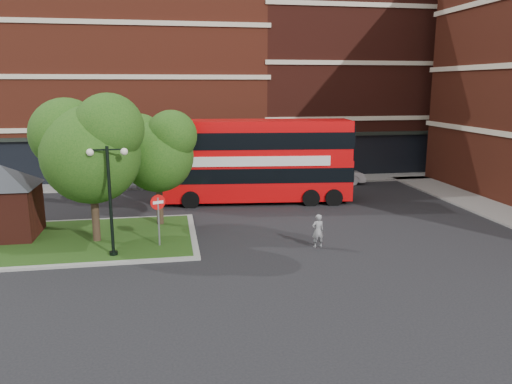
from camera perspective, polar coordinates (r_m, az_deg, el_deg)
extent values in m
plane|color=black|center=(23.14, -2.22, -6.90)|extent=(120.00, 120.00, 0.00)
cube|color=slate|center=(39.01, -5.54, 1.05)|extent=(44.00, 3.00, 0.12)
cube|color=maroon|center=(45.95, -16.68, 11.00)|extent=(26.00, 12.00, 14.00)
cube|color=#471911|center=(48.70, 10.57, 12.51)|extent=(18.00, 12.00, 16.00)
cube|color=gray|center=(26.28, -20.79, -5.22)|extent=(12.60, 7.60, 0.12)
cube|color=#19380F|center=(26.27, -20.79, -5.19)|extent=(12.00, 7.00, 0.15)
cube|color=#471911|center=(27.60, -26.75, -2.04)|extent=(3.00, 3.00, 2.50)
cone|color=#23262B|center=(27.26, -27.11, 1.63)|extent=(6.51, 6.51, 1.10)
cylinder|color=#2D2116|center=(25.06, -17.96, -1.33)|extent=(0.36, 0.36, 3.92)
sphere|color=#194711|center=(24.64, -18.32, 4.06)|extent=(4.60, 4.60, 4.60)
sphere|color=#194711|center=(25.41, -20.82, 6.18)|extent=(3.45, 3.45, 3.45)
sphere|color=#194711|center=(23.94, -16.48, 6.99)|extent=(3.22, 3.22, 3.22)
cylinder|color=#2D2116|center=(27.30, -10.99, -0.35)|extent=(0.36, 0.36, 3.47)
sphere|color=#194711|center=(26.93, -11.17, 4.03)|extent=(3.80, 3.80, 3.80)
sphere|color=#194711|center=(27.43, -13.22, 5.78)|extent=(2.85, 2.85, 2.85)
sphere|color=#194711|center=(26.42, -9.63, 6.37)|extent=(2.66, 2.66, 2.66)
cylinder|color=black|center=(22.59, -16.30, -1.26)|extent=(0.14, 0.14, 5.00)
cylinder|color=black|center=(23.23, -15.96, -6.90)|extent=(0.36, 0.36, 0.30)
cube|color=black|center=(22.18, -16.66, 4.66)|extent=(1.40, 0.06, 0.06)
sphere|color=#F2EACC|center=(22.29, -18.44, 4.32)|extent=(0.32, 0.32, 0.32)
sphere|color=#F2EACC|center=(22.13, -14.84, 4.48)|extent=(0.32, 0.32, 0.32)
cylinder|color=black|center=(36.85, -2.25, 4.29)|extent=(0.14, 0.14, 5.00)
cylinder|color=black|center=(37.25, -2.22, 0.71)|extent=(0.36, 0.36, 0.30)
cube|color=black|center=(36.60, -2.28, 7.94)|extent=(1.40, 0.06, 0.06)
sphere|color=#F2EACC|center=(36.52, -3.38, 7.76)|extent=(0.32, 0.32, 0.32)
sphere|color=#F2EACC|center=(36.71, -1.19, 7.80)|extent=(0.32, 0.32, 0.32)
cylinder|color=black|center=(38.74, 9.59, 4.52)|extent=(0.14, 0.14, 5.00)
cylinder|color=black|center=(39.12, 9.47, 1.11)|extent=(0.36, 0.36, 0.30)
cube|color=black|center=(38.50, 9.71, 7.99)|extent=(1.40, 0.06, 0.06)
sphere|color=#F2EACC|center=(38.28, 8.71, 7.85)|extent=(0.32, 0.32, 0.32)
sphere|color=#F2EACC|center=(38.75, 10.69, 7.83)|extent=(0.32, 0.32, 0.32)
cube|color=red|center=(32.53, -0.05, 1.76)|extent=(12.48, 4.06, 2.34)
cube|color=red|center=(32.19, -0.05, 5.86)|extent=(12.36, 4.02, 2.34)
cube|color=black|center=(32.17, -0.05, 6.07)|extent=(12.48, 4.06, 1.06)
cube|color=silver|center=(30.92, 0.13, 3.52)|extent=(9.15, 1.01, 0.61)
imported|color=gray|center=(23.76, 7.08, -4.43)|extent=(0.62, 0.44, 1.61)
imported|color=silver|center=(38.02, -14.73, 1.31)|extent=(3.80, 1.59, 1.28)
imported|color=white|center=(38.89, 8.99, 1.96)|extent=(4.60, 1.72, 1.50)
cylinder|color=slate|center=(23.77, -11.06, -3.51)|extent=(0.09, 0.09, 2.45)
cylinder|color=red|center=(23.52, -11.16, -1.15)|extent=(0.69, 0.31, 0.71)
cube|color=white|center=(23.52, -11.16, -1.15)|extent=(0.48, 0.22, 0.13)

